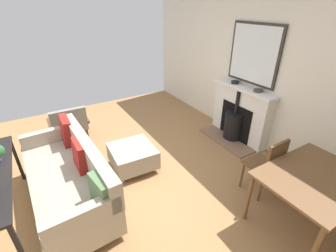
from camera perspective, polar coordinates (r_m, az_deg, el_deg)
ground_plane at (r=3.76m, az=-12.41°, el=-12.06°), size 5.31×6.11×0.01m
wall_left at (r=4.52m, az=19.86°, el=14.15°), size 0.12×6.11×2.82m
fireplace at (r=4.62m, az=16.94°, el=2.27°), size 0.62×1.30×1.04m
mirror_over_mantel at (r=4.37m, az=20.28°, el=16.19°), size 0.04×1.01×1.00m
mantel_bowl_near at (r=4.58m, az=16.14°, el=10.32°), size 0.15×0.15×0.04m
mantel_bowl_far at (r=4.26m, az=21.24°, el=8.13°), size 0.15×0.15×0.04m
sofa at (r=3.35m, az=-22.94°, el=-11.53°), size 0.91×1.99×0.86m
ottoman at (r=3.75m, az=-8.66°, el=-7.16°), size 0.69×0.70×0.38m
armchair_accent at (r=4.62m, az=-23.13°, el=0.60°), size 0.68×0.59×0.76m
dining_table at (r=3.07m, az=32.34°, el=-11.53°), size 1.18×0.88×0.72m
dining_chair_near_fireplace at (r=3.35m, az=23.42°, el=-8.43°), size 0.41×0.41×0.88m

